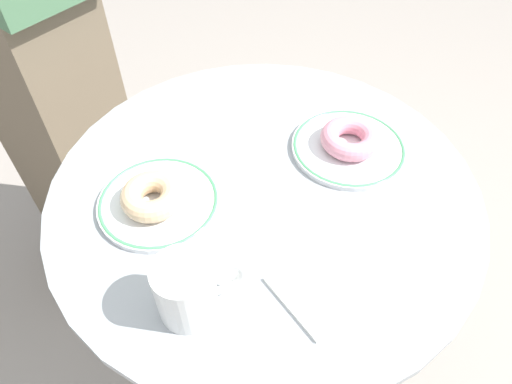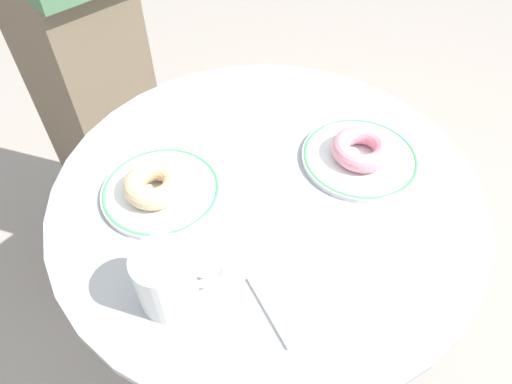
% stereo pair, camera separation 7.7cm
% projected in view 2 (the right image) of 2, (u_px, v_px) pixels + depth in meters
% --- Properties ---
extents(ground_plane, '(7.00, 7.00, 0.02)m').
position_uv_depth(ground_plane, '(262.00, 358.00, 1.38)').
color(ground_plane, '#9E9389').
extents(cafe_table, '(0.75, 0.75, 0.75)m').
position_uv_depth(cafe_table, '(265.00, 255.00, 0.96)').
color(cafe_table, '#999EA3').
rests_on(cafe_table, ground).
extents(plate_left, '(0.20, 0.20, 0.01)m').
position_uv_depth(plate_left, '(161.00, 191.00, 0.79)').
color(plate_left, white).
rests_on(plate_left, cafe_table).
extents(plate_right, '(0.21, 0.21, 0.01)m').
position_uv_depth(plate_right, '(360.00, 158.00, 0.84)').
color(plate_right, white).
rests_on(plate_right, cafe_table).
extents(donut_glazed, '(0.14, 0.14, 0.04)m').
position_uv_depth(donut_glazed, '(154.00, 184.00, 0.77)').
color(donut_glazed, '#E0B789').
rests_on(donut_glazed, plate_left).
extents(donut_pink_frosted, '(0.14, 0.14, 0.03)m').
position_uv_depth(donut_pink_frosted, '(362.00, 149.00, 0.83)').
color(donut_pink_frosted, pink).
rests_on(donut_pink_frosted, plate_right).
extents(paper_napkin, '(0.17, 0.15, 0.01)m').
position_uv_depth(paper_napkin, '(311.00, 291.00, 0.67)').
color(paper_napkin, white).
rests_on(paper_napkin, cafe_table).
extents(coffee_mug, '(0.13, 0.08, 0.10)m').
position_uv_depth(coffee_mug, '(169.00, 279.00, 0.63)').
color(coffee_mug, white).
rests_on(coffee_mug, cafe_table).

